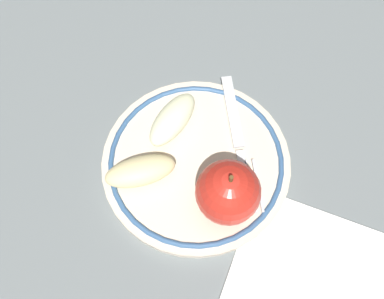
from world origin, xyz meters
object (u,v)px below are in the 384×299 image
at_px(apple_red_whole, 228,192).
at_px(plate, 192,160).
at_px(napkin_folded, 306,283).
at_px(apple_slice_back, 140,171).
at_px(apple_slice_front, 172,119).
at_px(fork, 237,136).

bearing_deg(apple_red_whole, plate, -147.67).
xyz_separation_m(apple_red_whole, napkin_folded, (0.08, 0.07, -0.04)).
distance_m(apple_red_whole, apple_slice_back, 0.10).
relative_size(plate, apple_slice_front, 2.77).
height_order(apple_red_whole, apple_slice_front, apple_red_whole).
height_order(apple_slice_front, fork, apple_slice_front).
height_order(plate, apple_slice_front, apple_slice_front).
bearing_deg(apple_red_whole, apple_slice_front, -150.33).
relative_size(apple_red_whole, apple_slice_front, 0.97).
relative_size(apple_red_whole, napkin_folded, 0.47).
bearing_deg(plate, apple_slice_back, -70.67).
xyz_separation_m(apple_slice_back, napkin_folded, (0.11, 0.16, -0.02)).
xyz_separation_m(fork, napkin_folded, (0.16, 0.06, -0.01)).
relative_size(apple_red_whole, fork, 0.43).
height_order(apple_slice_back, fork, apple_slice_back).
distance_m(fork, napkin_folded, 0.17).
distance_m(apple_slice_front, fork, 0.07).
relative_size(plate, fork, 1.22).
xyz_separation_m(apple_slice_front, napkin_folded, (0.18, 0.13, -0.02)).
bearing_deg(plate, apple_red_whole, 32.33).
xyz_separation_m(plate, apple_slice_back, (0.02, -0.05, 0.02)).
height_order(plate, apple_slice_back, apple_slice_back).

